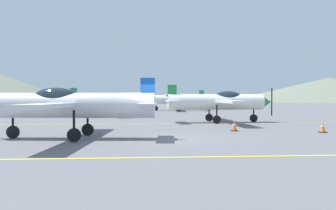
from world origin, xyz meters
TOP-DOWN VIEW (x-y plane):
  - ground_plane at (0.00, 0.00)m, footprint 400.00×400.00m
  - apron_line_near at (0.00, -4.86)m, footprint 80.00×0.16m
  - apron_line_far at (0.00, 8.31)m, footprint 80.00×0.16m
  - airplane_near at (-4.18, 0.30)m, footprint 8.18×9.41m
  - airplane_mid at (4.89, 9.42)m, footprint 8.15×9.39m
  - airplane_far at (-4.29, 19.23)m, footprint 8.23×9.38m
  - airplane_back at (3.46, 30.67)m, footprint 8.18×9.41m
  - traffic_cone_front at (4.32, 3.13)m, footprint 0.36×0.36m
  - traffic_cone_side at (8.90, 2.03)m, footprint 0.36×0.36m
  - hill_centerleft at (71.69, 112.30)m, footprint 79.93×79.93m

SIDE VIEW (x-z plane):
  - ground_plane at x=0.00m, z-range 0.00..0.00m
  - apron_line_near at x=0.00m, z-range 0.00..0.01m
  - apron_line_far at x=0.00m, z-range 0.00..0.01m
  - traffic_cone_front at x=4.32m, z-range -0.01..0.58m
  - traffic_cone_side at x=8.90m, z-range -0.01..0.58m
  - airplane_near at x=-4.18m, z-range 0.18..2.99m
  - airplane_mid at x=4.89m, z-range 0.18..2.99m
  - airplane_far at x=-4.29m, z-range 0.18..2.99m
  - airplane_back at x=3.46m, z-range 0.18..2.99m
  - hill_centerleft at x=71.69m, z-range 0.00..9.37m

